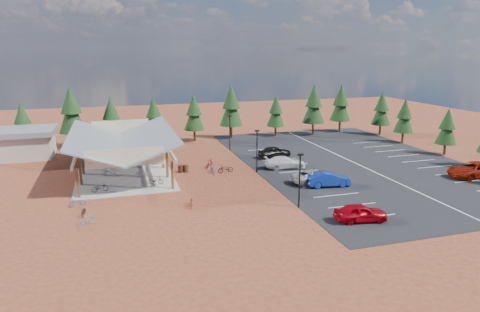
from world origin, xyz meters
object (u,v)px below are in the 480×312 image
(car_6, at_px, (473,170))
(bike_7, at_px, (132,157))
(bike_14, at_px, (213,170))
(bike_15, at_px, (209,163))
(bike_pavilion, at_px, (122,140))
(trash_bin_1, at_px, (181,169))
(bike_16, at_px, (225,169))
(bike_11, at_px, (191,203))
(car_3, at_px, (285,162))
(bike_8, at_px, (84,211))
(bike_9, at_px, (87,220))
(bike_5, at_px, (142,173))
(bike_6, at_px, (133,163))
(bike_2, at_px, (98,163))
(bike_4, at_px, (156,180))
(bike_1, at_px, (108,170))
(car_2, at_px, (315,176))
(lamp_post_0, at_px, (300,177))
(car_0, at_px, (361,213))
(lamp_post_1, at_px, (257,148))
(trash_bin_0, at_px, (186,169))
(bike_10, at_px, (77,202))
(bike_0, at_px, (100,188))
(bike_3, at_px, (116,156))
(car_4, at_px, (275,152))
(lamp_post_2, at_px, (230,130))
(outbuilding, at_px, (12,143))
(car_1, at_px, (328,179))

(car_6, bearing_deg, bike_7, -119.86)
(bike_14, xyz_separation_m, bike_15, (0.23, 2.68, 0.06))
(bike_pavilion, height_order, trash_bin_1, bike_pavilion)
(bike_14, relative_size, bike_16, 0.98)
(bike_11, distance_m, car_3, 16.75)
(bike_8, distance_m, bike_9, 2.32)
(bike_5, bearing_deg, bike_6, 14.61)
(bike_2, xyz_separation_m, bike_4, (6.12, -9.03, -0.07))
(bike_pavilion, xyz_separation_m, bike_4, (3.09, -6.36, -3.30))
(trash_bin_1, height_order, bike_1, bike_1)
(bike_14, distance_m, car_2, 11.96)
(bike_2, bearing_deg, bike_11, -156.94)
(trash_bin_1, height_order, bike_2, bike_2)
(bike_1, bearing_deg, lamp_post_0, -145.35)
(car_0, bearing_deg, lamp_post_1, 21.46)
(trash_bin_0, distance_m, bike_10, 14.31)
(bike_0, bearing_deg, car_3, -90.45)
(trash_bin_1, bearing_deg, bike_5, -169.20)
(lamp_post_0, xyz_separation_m, bike_11, (-9.49, 2.80, -2.51))
(trash_bin_0, bearing_deg, bike_3, 134.14)
(bike_1, height_order, bike_11, bike_1)
(bike_4, xyz_separation_m, bike_16, (8.37, 2.41, -0.03))
(bike_14, xyz_separation_m, car_2, (9.83, -6.80, 0.27))
(bike_15, relative_size, car_4, 0.40)
(bike_11, distance_m, bike_16, 11.85)
(bike_0, height_order, bike_11, bike_0)
(lamp_post_0, xyz_separation_m, lamp_post_2, (0.00, 24.00, 0.00))
(bike_3, xyz_separation_m, bike_11, (6.37, -19.90, -0.15))
(bike_7, distance_m, bike_16, 13.58)
(bike_5, distance_m, bike_11, 11.68)
(car_3, bearing_deg, car_2, -167.54)
(lamp_post_1, bearing_deg, bike_16, 163.53)
(car_3, bearing_deg, trash_bin_0, 86.73)
(bike_16, bearing_deg, bike_15, -160.73)
(bike_7, bearing_deg, outbuilding, 83.52)
(bike_9, bearing_deg, car_3, -98.69)
(lamp_post_2, distance_m, bike_10, 26.59)
(lamp_post_2, height_order, bike_10, lamp_post_2)
(lamp_post_2, relative_size, car_2, 1.00)
(bike_1, relative_size, car_3, 0.37)
(lamp_post_1, relative_size, bike_16, 2.74)
(bike_15, xyz_separation_m, car_6, (27.92, -12.61, 0.34))
(bike_8, bearing_deg, bike_pavilion, 79.78)
(car_1, bearing_deg, car_0, 175.22)
(car_1, height_order, car_3, car_1)
(bike_14, bearing_deg, bike_8, -143.72)
(trash_bin_1, relative_size, car_1, 0.19)
(bike_5, relative_size, car_4, 0.33)
(lamp_post_2, relative_size, bike_9, 3.16)
(bike_0, xyz_separation_m, car_0, (21.30, -14.20, 0.27))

